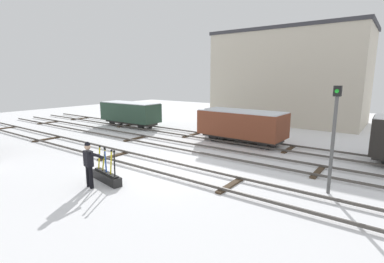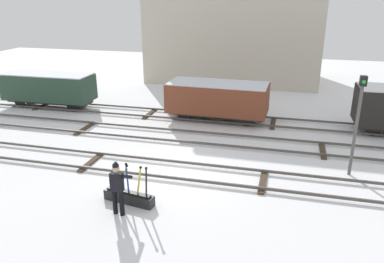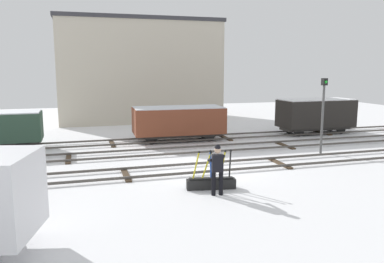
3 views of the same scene
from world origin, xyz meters
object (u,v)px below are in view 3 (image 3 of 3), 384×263
object	(u,v)px
signal_post	(323,108)
freight_car_far_end	(316,114)
rail_worker	(217,167)
freight_car_mid_siding	(179,121)
switch_lever_frame	(211,182)

from	to	relation	value
signal_post	freight_car_far_end	world-z (taller)	signal_post
rail_worker	freight_car_mid_siding	distance (m)	10.29
switch_lever_frame	freight_car_mid_siding	distance (m)	9.62
rail_worker	freight_car_far_end	world-z (taller)	freight_car_far_end
signal_post	freight_car_far_end	distance (m)	6.42
switch_lever_frame	rail_worker	xyz separation A→B (m)	(-0.03, -0.72, 0.76)
rail_worker	freight_car_far_end	size ratio (longest dim) A/B	0.36
switch_lever_frame	freight_car_far_end	xyz separation A→B (m)	(10.70, 9.50, 1.10)
rail_worker	switch_lever_frame	bearing A→B (deg)	96.90
switch_lever_frame	signal_post	world-z (taller)	signal_post
freight_car_mid_siding	freight_car_far_end	world-z (taller)	freight_car_far_end
freight_car_mid_siding	rail_worker	bearing A→B (deg)	-95.07
switch_lever_frame	freight_car_mid_siding	bearing A→B (deg)	92.42
switch_lever_frame	freight_car_mid_siding	size ratio (longest dim) A/B	0.34
switch_lever_frame	freight_car_far_end	size ratio (longest dim) A/B	0.37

